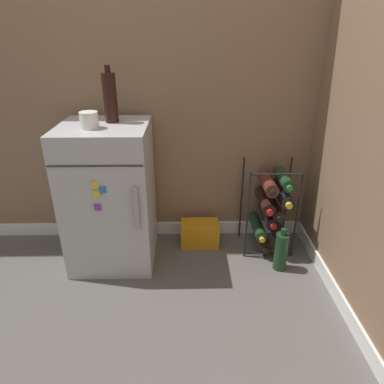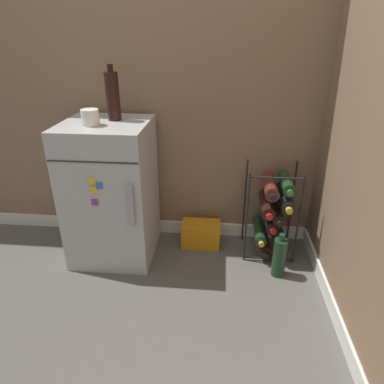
# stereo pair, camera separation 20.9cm
# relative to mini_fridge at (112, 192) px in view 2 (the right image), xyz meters

# --- Properties ---
(ground_plane) EXTENTS (14.00, 14.00, 0.00)m
(ground_plane) POSITION_rel_mini_fridge_xyz_m (0.29, -0.40, -0.43)
(ground_plane) COLOR #56544F
(wall_back) EXTENTS (6.95, 0.07, 2.50)m
(wall_back) POSITION_rel_mini_fridge_xyz_m (0.29, 0.30, 0.81)
(wall_back) COLOR #84664C
(wall_back) RESTS_ON ground_plane
(mini_fridge) EXTENTS (0.49, 0.50, 0.86)m
(mini_fridge) POSITION_rel_mini_fridge_xyz_m (0.00, 0.00, 0.00)
(mini_fridge) COLOR #B7BABF
(mini_fridge) RESTS_ON ground_plane
(wine_rack) EXTENTS (0.32, 0.33, 0.59)m
(wine_rack) POSITION_rel_mini_fridge_xyz_m (0.99, 0.09, -0.14)
(wine_rack) COLOR black
(wine_rack) RESTS_ON ground_plane
(soda_box) EXTENTS (0.25, 0.16, 0.16)m
(soda_box) POSITION_rel_mini_fridge_xyz_m (0.54, 0.13, -0.35)
(soda_box) COLOR orange
(soda_box) RESTS_ON ground_plane
(fridge_top_cup) EXTENTS (0.10, 0.10, 0.09)m
(fridge_top_cup) POSITION_rel_mini_fridge_xyz_m (-0.05, -0.07, 0.47)
(fridge_top_cup) COLOR silver
(fridge_top_cup) RESTS_ON mini_fridge
(fridge_top_bottle) EXTENTS (0.08, 0.08, 0.30)m
(fridge_top_bottle) POSITION_rel_mini_fridge_xyz_m (0.04, 0.07, 0.57)
(fridge_top_bottle) COLOR black
(fridge_top_bottle) RESTS_ON mini_fridge
(loose_bottle_floor) EXTENTS (0.08, 0.08, 0.28)m
(loose_bottle_floor) POSITION_rel_mini_fridge_xyz_m (1.02, -0.15, -0.31)
(loose_bottle_floor) COLOR #19381E
(loose_bottle_floor) RESTS_ON ground_plane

